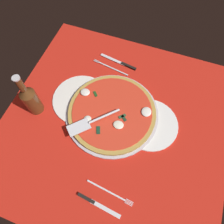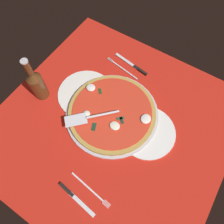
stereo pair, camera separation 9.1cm
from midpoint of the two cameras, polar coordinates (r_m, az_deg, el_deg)
ground_plane at (r=91.66cm, az=-1.94°, el=-3.73°), size 95.94×95.94×0.80cm
checker_pattern at (r=91.25cm, az=-1.95°, el=-3.62°), size 95.94×95.94×0.10cm
pizza_pan at (r=92.64cm, az=-2.80°, el=-0.73°), size 40.75×40.75×1.24cm
dinner_plate_left at (r=97.87cm, az=-11.08°, el=3.16°), size 25.69×25.69×1.00cm
dinner_plate_right at (r=91.34cm, az=7.42°, el=-3.62°), size 24.30×24.30×1.00cm
pizza at (r=91.28cm, az=-2.84°, el=-0.32°), size 38.27×38.27×2.88cm
pizza_server at (r=87.76cm, az=-8.49°, el=-2.85°), size 18.35×18.80×1.00cm
place_setting_near at (r=84.34cm, az=-6.06°, el=-22.52°), size 21.72×14.87×1.40cm
place_setting_far at (r=107.09cm, az=-1.32°, el=12.27°), size 21.81×13.57×1.40cm
beer_bottle at (r=94.42cm, az=-23.89°, el=2.99°), size 6.41×6.41×23.85cm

